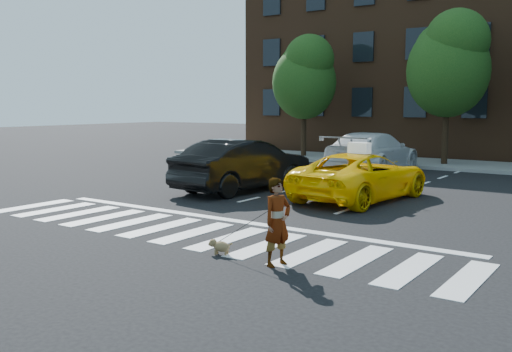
% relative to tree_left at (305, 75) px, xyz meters
% --- Properties ---
extents(ground, '(120.00, 120.00, 0.00)m').
position_rel_tree_left_xyz_m(ground, '(6.97, -17.00, -4.44)').
color(ground, black).
rests_on(ground, ground).
extents(crosswalk, '(13.00, 2.40, 0.01)m').
position_rel_tree_left_xyz_m(crosswalk, '(6.97, -17.00, -4.43)').
color(crosswalk, silver).
rests_on(crosswalk, ground).
extents(stop_line, '(12.00, 0.30, 0.01)m').
position_rel_tree_left_xyz_m(stop_line, '(6.97, -15.40, -4.43)').
color(stop_line, silver).
rests_on(stop_line, ground).
extents(sidewalk_far, '(30.00, 4.00, 0.15)m').
position_rel_tree_left_xyz_m(sidewalk_far, '(6.97, 0.50, -4.37)').
color(sidewalk_far, slate).
rests_on(sidewalk_far, ground).
extents(building, '(26.00, 10.00, 12.00)m').
position_rel_tree_left_xyz_m(building, '(6.97, 8.00, 1.56)').
color(building, '#4F2F1C').
rests_on(building, ground).
extents(tree_left, '(3.39, 3.38, 6.50)m').
position_rel_tree_left_xyz_m(tree_left, '(0.00, 0.00, 0.00)').
color(tree_left, black).
rests_on(tree_left, ground).
extents(tree_mid, '(3.69, 3.69, 7.10)m').
position_rel_tree_left_xyz_m(tree_mid, '(7.50, -0.00, 0.41)').
color(tree_mid, black).
rests_on(tree_mid, ground).
extents(taxi, '(2.90, 5.36, 1.43)m').
position_rel_tree_left_xyz_m(taxi, '(8.15, -10.62, -3.73)').
color(taxi, '#FFC605').
rests_on(taxi, ground).
extents(black_sedan, '(2.41, 5.40, 1.72)m').
position_rel_tree_left_xyz_m(black_sedan, '(4.13, -11.17, -3.58)').
color(black_sedan, black).
rests_on(black_sedan, ground).
extents(white_suv, '(2.47, 5.93, 1.71)m').
position_rel_tree_left_xyz_m(white_suv, '(5.57, -3.84, -3.58)').
color(white_suv, silver).
rests_on(white_suv, ground).
extents(woman, '(0.52, 0.66, 1.59)m').
position_rel_tree_left_xyz_m(woman, '(9.92, -18.10, -3.65)').
color(woman, '#999999').
rests_on(woman, ground).
extents(dog, '(0.51, 0.27, 0.29)m').
position_rel_tree_left_xyz_m(dog, '(8.61, -18.11, -4.27)').
color(dog, '#9A7C4E').
rests_on(dog, ground).
extents(taxi_sign, '(0.68, 0.35, 0.32)m').
position_rel_tree_left_xyz_m(taxi_sign, '(8.15, -10.82, -2.85)').
color(taxi_sign, white).
rests_on(taxi_sign, taxi).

